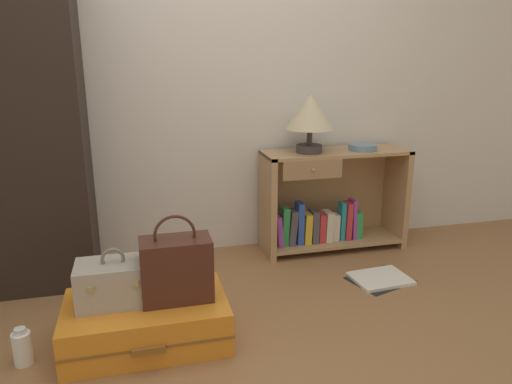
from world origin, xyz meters
name	(u,v)px	position (x,y,z in m)	size (l,w,h in m)	color
ground_plane	(249,381)	(0.00, 0.00, 0.00)	(9.00, 9.00, 0.00)	olive
back_wall	(192,54)	(0.00, 1.50, 1.30)	(6.40, 0.10, 2.60)	silver
bookshelf	(328,203)	(0.87, 1.27, 0.32)	(0.98, 0.34, 0.68)	tan
table_lamp	(310,114)	(0.71, 1.25, 0.93)	(0.31, 0.31, 0.37)	#3D3838
bowl	(363,147)	(1.08, 1.23, 0.70)	(0.19, 0.19, 0.04)	slate
suitcase_large	(147,321)	(-0.39, 0.40, 0.10)	(0.74, 0.48, 0.21)	orange
train_case	(115,282)	(-0.52, 0.43, 0.31)	(0.34, 0.22, 0.26)	#A89E8E
handbag	(176,268)	(-0.24, 0.39, 0.36)	(0.32, 0.18, 0.41)	#472319
bottle	(22,348)	(-0.92, 0.36, 0.08)	(0.08, 0.08, 0.17)	white
open_book_on_floor	(380,279)	(0.98, 0.71, 0.01)	(0.41, 0.36, 0.02)	white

